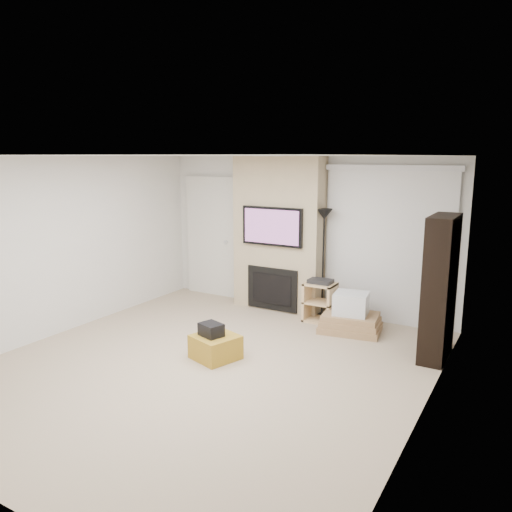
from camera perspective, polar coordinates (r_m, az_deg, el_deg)
The scene contains 15 objects.
floor at distance 6.21m, azimuth -5.67°, elevation -12.38°, with size 5.00×5.50×0.00m, color tan.
ceiling at distance 5.69m, azimuth -6.17°, elevation 11.34°, with size 5.00×5.50×0.00m, color white.
wall_back at distance 8.17m, azimuth 5.44°, elevation 2.54°, with size 5.00×2.50×0.00m, color silver.
wall_left at distance 7.54m, azimuth -21.51°, elevation 1.06°, with size 5.50×2.50×0.00m, color silver.
wall_right at distance 4.84m, azimuth 18.93°, elevation -4.17°, with size 5.50×2.50×0.00m, color silver.
hvac_vent at distance 6.15m, azimuth 1.39°, elevation 11.37°, with size 0.35×0.18×0.01m, color silver.
ottoman at distance 6.36m, azimuth -4.65°, elevation -10.32°, with size 0.50×0.50×0.30m, color #A67E23.
black_bag at distance 6.28m, azimuth -5.15°, elevation -8.38°, with size 0.28×0.22×0.16m, color black.
fireplace_wall at distance 8.14m, azimuth 2.58°, elevation 2.44°, with size 1.50×0.47×2.50m.
entry_door at distance 9.06m, azimuth -5.09°, elevation 2.16°, with size 1.02×0.11×2.14m.
vertical_blinds at distance 7.65m, azimuth 14.86°, elevation 1.79°, with size 1.98×0.10×2.37m.
floor_lamp at distance 7.72m, azimuth 7.76°, elevation 2.68°, with size 0.25×0.25×1.71m.
av_stand at distance 7.71m, azimuth 7.33°, elevation -4.92°, with size 0.45×0.38×0.66m.
box_stack at distance 7.38m, azimuth 10.77°, elevation -6.83°, with size 0.94×0.77×0.57m.
bookshelf at distance 6.55m, azimuth 20.25°, elevation -3.45°, with size 0.30×0.80×1.80m.
Camera 1 is at (3.35, -4.60, 2.49)m, focal length 35.00 mm.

